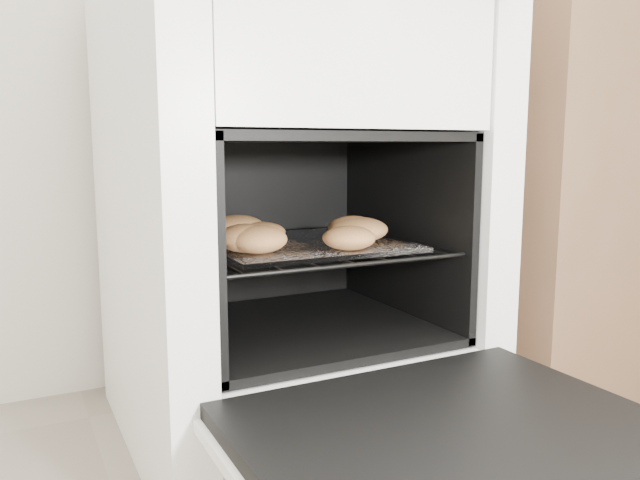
{
  "coord_description": "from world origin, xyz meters",
  "views": [
    {
      "loc": [
        -0.47,
        -0.06,
        0.62
      ],
      "look_at": [
        0.05,
        0.97,
        0.44
      ],
      "focal_mm": 35.0,
      "sensor_mm": 36.0,
      "label": 1
    }
  ],
  "objects": [
    {
      "name": "baked_rolls",
      "position": [
        0.02,
        1.02,
        0.45
      ],
      "size": [
        0.38,
        0.34,
        0.05
      ],
      "color": "tan",
      "rests_on": "foil_sheet"
    },
    {
      "name": "stove",
      "position": [
        0.05,
        1.13,
        0.5
      ],
      "size": [
        0.66,
        0.74,
        1.02
      ],
      "color": "white",
      "rests_on": "ground"
    },
    {
      "name": "foil_sheet",
      "position": [
        0.05,
        1.04,
        0.42
      ],
      "size": [
        0.38,
        0.33,
        0.01
      ],
      "primitive_type": "cube",
      "color": "white",
      "rests_on": "oven_rack"
    },
    {
      "name": "oven_rack",
      "position": [
        0.05,
        1.06,
        0.42
      ],
      "size": [
        0.48,
        0.46,
        0.01
      ],
      "color": "black",
      "rests_on": "stove"
    },
    {
      "name": "counter",
      "position": [
        0.98,
        1.19,
        0.5
      ],
      "size": [
        1.04,
        0.73,
        0.99
      ],
      "primitive_type": "cube",
      "rotation": [
        0.0,
        0.0,
        0.07
      ],
      "color": "brown",
      "rests_on": "ground"
    },
    {
      "name": "oven_door",
      "position": [
        0.05,
        0.57,
        0.22
      ],
      "size": [
        0.6,
        0.46,
        0.04
      ],
      "color": "black",
      "rests_on": "stove"
    }
  ]
}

